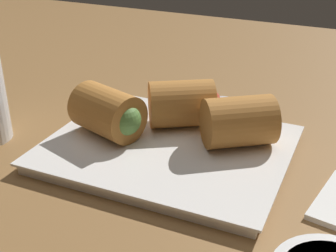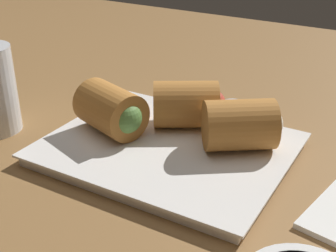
{
  "view_description": "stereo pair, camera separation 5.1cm",
  "coord_description": "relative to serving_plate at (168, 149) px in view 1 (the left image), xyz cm",
  "views": [
    {
      "loc": [
        -22.03,
        42.05,
        30.27
      ],
      "look_at": [
        -2.27,
        -2.28,
        5.85
      ],
      "focal_mm": 50.0,
      "sensor_mm": 36.0,
      "label": 1
    },
    {
      "loc": [
        -26.61,
        39.71,
        30.27
      ],
      "look_at": [
        -2.27,
        -2.28,
        5.85
      ],
      "focal_mm": 50.0,
      "sensor_mm": 36.0,
      "label": 2
    }
  ],
  "objects": [
    {
      "name": "roll_front_left",
      "position": [
        0.08,
        -5.6,
        3.68
      ],
      "size": [
        9.89,
        9.15,
        5.87
      ],
      "color": "#B77533",
      "rests_on": "serving_plate"
    },
    {
      "name": "table_surface",
      "position": [
        2.27,
        2.28,
        -1.76
      ],
      "size": [
        180.0,
        140.0,
        2.0
      ],
      "color": "olive",
      "rests_on": "ground"
    },
    {
      "name": "spoon",
      "position": [
        -0.28,
        -15.79,
        -0.17
      ],
      "size": [
        14.17,
        8.66,
        1.29
      ],
      "color": "silver",
      "rests_on": "table_surface"
    },
    {
      "name": "roll_front_right",
      "position": [
        -7.93,
        -3.63,
        3.68
      ],
      "size": [
        9.93,
        9.39,
        5.87
      ],
      "color": "#B77533",
      "rests_on": "serving_plate"
    },
    {
      "name": "serving_plate",
      "position": [
        0.0,
        0.0,
        0.0
      ],
      "size": [
        28.04,
        22.42,
        1.5
      ],
      "color": "white",
      "rests_on": "table_surface"
    },
    {
      "name": "roll_back_left",
      "position": [
        7.26,
        0.77,
        3.68
      ],
      "size": [
        9.6,
        8.08,
        5.87
      ],
      "color": "#B77533",
      "rests_on": "serving_plate"
    }
  ]
}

